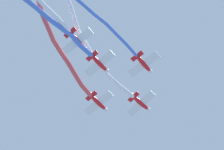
# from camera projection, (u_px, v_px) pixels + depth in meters

# --- Properties ---
(airplane_lead) EXTENTS (5.69, 7.38, 1.84)m
(airplane_lead) POSITION_uv_depth(u_px,v_px,m) (141.00, 103.00, 89.89)
(airplane_lead) COLOR red
(smoke_trail_lead) EXTENTS (29.74, 5.11, 3.67)m
(smoke_trail_lead) POSITION_uv_depth(u_px,v_px,m) (90.00, 43.00, 85.68)
(smoke_trail_lead) COLOR white
(airplane_left_wing) EXTENTS (5.69, 7.44, 1.84)m
(airplane_left_wing) POSITION_uv_depth(u_px,v_px,m) (99.00, 103.00, 89.39)
(airplane_left_wing) COLOR red
(smoke_trail_left_wing) EXTENTS (25.48, 2.81, 4.40)m
(smoke_trail_left_wing) POSITION_uv_depth(u_px,v_px,m) (60.00, 45.00, 85.50)
(smoke_trail_left_wing) COLOR #DB4C4C
(airplane_right_wing) EXTENTS (5.67, 7.45, 1.84)m
(airplane_right_wing) POSITION_uv_depth(u_px,v_px,m) (144.00, 64.00, 86.25)
(airplane_right_wing) COLOR red
(smoke_trail_right_wing) EXTENTS (27.95, 12.85, 1.40)m
(smoke_trail_right_wing) POSITION_uv_depth(u_px,v_px,m) (82.00, 6.00, 80.53)
(smoke_trail_right_wing) COLOR #4C75DB
(airplane_slot) EXTENTS (5.69, 7.44, 1.84)m
(airplane_slot) POSITION_uv_depth(u_px,v_px,m) (100.00, 63.00, 85.65)
(airplane_slot) COLOR red
(smoke_trail_slot) EXTENTS (22.53, 10.07, 2.28)m
(smoke_trail_slot) POSITION_uv_depth(u_px,v_px,m) (47.00, 17.00, 81.98)
(smoke_trail_slot) COLOR #4C75DB
(airplane_trail) EXTENTS (5.67, 7.45, 1.84)m
(airplane_trail) POSITION_uv_depth(u_px,v_px,m) (77.00, 41.00, 84.16)
(airplane_trail) COLOR red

